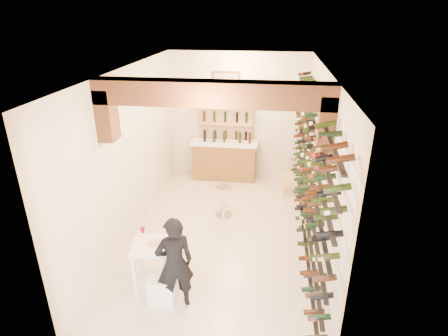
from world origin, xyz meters
name	(u,v)px	position (x,y,z in m)	size (l,w,h in m)	color
ground	(222,233)	(0.00, 0.00, 0.00)	(6.00, 6.00, 0.00)	beige
room_shell	(220,130)	(0.00, -0.26, 2.25)	(3.52, 6.02, 3.21)	beige
wine_rack	(307,166)	(1.53, 0.00, 1.55)	(0.32, 5.70, 2.56)	black
back_counter	(224,159)	(-0.30, 2.65, 0.53)	(1.70, 0.62, 1.29)	brown
back_shelving	(226,133)	(-0.30, 2.89, 1.17)	(1.40, 0.31, 2.73)	tan
tasting_table	(151,252)	(-0.88, -1.66, 0.67)	(0.64, 0.64, 1.00)	white
white_stool	(163,289)	(-0.63, -1.96, 0.24)	(0.39, 0.39, 0.49)	white
person	(175,264)	(-0.42, -1.99, 0.76)	(0.55, 0.36, 1.51)	black
chrome_barstool	(224,199)	(-0.06, 0.69, 0.41)	(0.37, 0.37, 0.71)	silver
crate_lower	(290,188)	(1.40, 1.96, 0.13)	(0.44, 0.31, 0.27)	#D6B575
crate_upper	(291,179)	(1.40, 1.96, 0.39)	(0.42, 0.29, 0.24)	#D6B575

